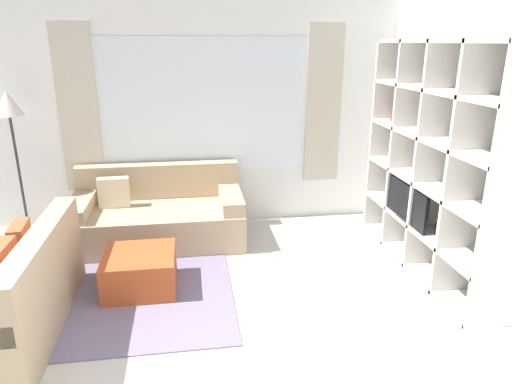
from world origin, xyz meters
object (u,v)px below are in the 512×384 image
object	(u,v)px
couch_side	(3,297)
ottoman	(140,271)
floor_lamp	(10,115)
couch_main	(158,216)
shelving_unit	(437,162)

from	to	relation	value
couch_side	ottoman	bearing A→B (deg)	116.62
ottoman	floor_lamp	size ratio (longest dim) A/B	0.38
couch_side	couch_main	bearing A→B (deg)	145.51
shelving_unit	couch_side	world-z (taller)	shelving_unit
ottoman	shelving_unit	bearing A→B (deg)	1.08
floor_lamp	couch_main	bearing A→B (deg)	-7.89
ottoman	couch_main	bearing A→B (deg)	84.29
shelving_unit	couch_main	distance (m)	3.04
floor_lamp	shelving_unit	bearing A→B (deg)	-16.66
couch_main	couch_side	xyz separation A→B (m)	(-1.11, -1.61, 0.01)
shelving_unit	couch_main	world-z (taller)	shelving_unit
shelving_unit	couch_main	xyz separation A→B (m)	(-2.73, 1.06, -0.80)
couch_main	ottoman	distance (m)	1.12
shelving_unit	floor_lamp	world-z (taller)	shelving_unit
shelving_unit	couch_side	xyz separation A→B (m)	(-3.84, -0.55, -0.79)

